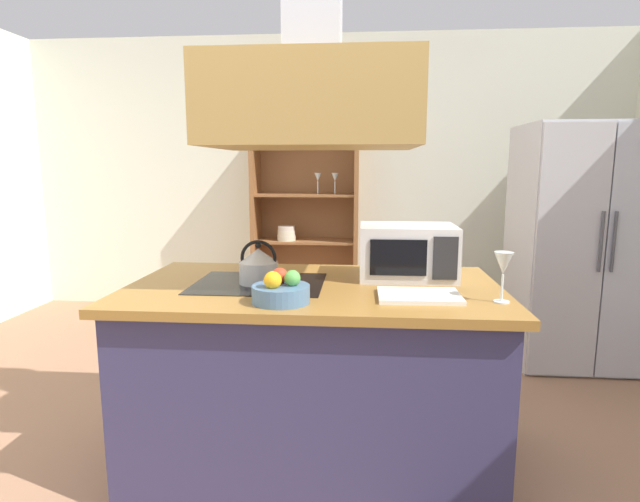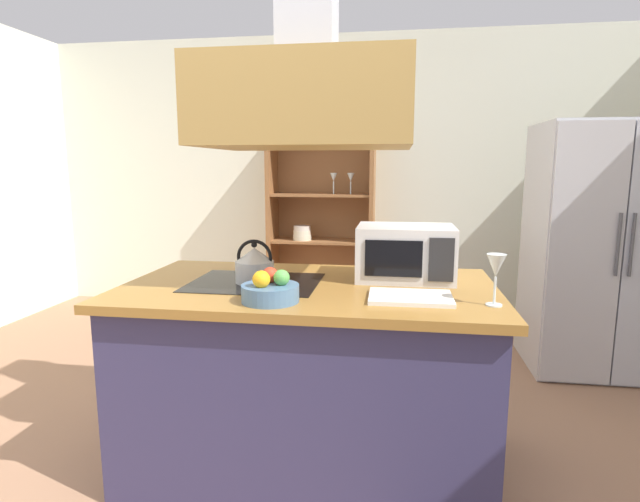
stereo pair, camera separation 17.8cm
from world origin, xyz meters
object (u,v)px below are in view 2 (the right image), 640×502
(kettle, at_px, (255,265))
(cutting_board, at_px, (410,297))
(refrigerator, at_px, (600,249))
(fruit_bowl, at_px, (270,290))
(wine_glass_on_counter, at_px, (496,268))
(microwave, at_px, (405,253))
(dish_cabinet, at_px, (322,233))

(kettle, xyz_separation_m, cutting_board, (0.72, -0.20, -0.08))
(refrigerator, distance_m, fruit_bowl, 2.65)
(wine_glass_on_counter, height_order, fruit_bowl, wine_glass_on_counter)
(refrigerator, height_order, microwave, refrigerator)
(cutting_board, xyz_separation_m, wine_glass_on_counter, (0.32, -0.04, 0.14))
(cutting_board, xyz_separation_m, fruit_bowl, (-0.56, -0.12, 0.04))
(cutting_board, distance_m, wine_glass_on_counter, 0.36)
(kettle, relative_size, wine_glass_on_counter, 0.99)
(microwave, relative_size, wine_glass_on_counter, 2.23)
(kettle, bearing_deg, wine_glass_on_counter, -13.07)
(dish_cabinet, relative_size, cutting_board, 5.29)
(dish_cabinet, relative_size, microwave, 3.91)
(fruit_bowl, bearing_deg, dish_cabinet, 94.51)
(refrigerator, xyz_separation_m, cutting_board, (-1.35, -1.71, 0.04))
(kettle, xyz_separation_m, microwave, (0.70, 0.19, 0.04))
(cutting_board, bearing_deg, refrigerator, 51.60)
(dish_cabinet, bearing_deg, wine_glass_on_counter, -68.76)
(dish_cabinet, height_order, wine_glass_on_counter, dish_cabinet)
(cutting_board, bearing_deg, wine_glass_on_counter, -7.93)
(refrigerator, height_order, dish_cabinet, dish_cabinet)
(microwave, distance_m, fruit_bowl, 0.75)
(cutting_board, height_order, microwave, microwave)
(kettle, distance_m, cutting_board, 0.75)
(wine_glass_on_counter, bearing_deg, refrigerator, 59.54)
(cutting_board, relative_size, fruit_bowl, 1.45)
(cutting_board, bearing_deg, dish_cabinet, 105.69)
(refrigerator, distance_m, dish_cabinet, 2.43)
(kettle, xyz_separation_m, fruit_bowl, (0.16, -0.32, -0.04))
(refrigerator, bearing_deg, cutting_board, -128.40)
(microwave, xyz_separation_m, fruit_bowl, (-0.54, -0.51, -0.08))
(refrigerator, distance_m, kettle, 2.57)
(dish_cabinet, bearing_deg, kettle, -88.32)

